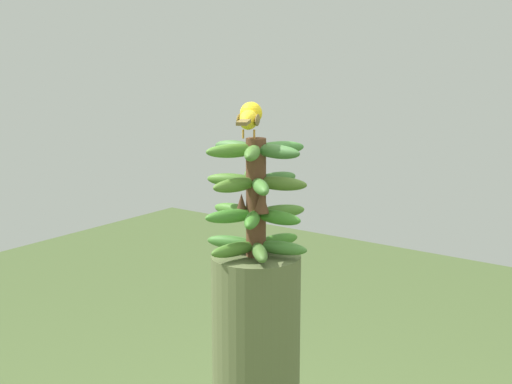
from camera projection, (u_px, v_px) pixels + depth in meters
banana_bunch at (256, 198)px, 1.81m from camera, size 0.26×0.26×0.29m
perched_bird at (250, 117)px, 1.78m from camera, size 0.12×0.19×0.08m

